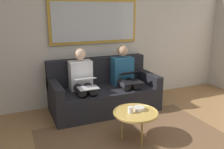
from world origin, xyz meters
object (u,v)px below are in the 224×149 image
at_px(person_right, 82,80).
at_px(laptop_silver, 87,83).
at_px(coffee_table, 136,113).
at_px(laptop_black, 130,77).
at_px(framed_mirror, 95,22).
at_px(couch, 103,92).
at_px(cup, 130,110).
at_px(bowl, 139,109).
at_px(person_left, 125,75).

distance_m(person_right, laptop_silver, 0.24).
distance_m(coffee_table, laptop_black, 1.03).
xyz_separation_m(framed_mirror, laptop_black, (-0.40, 0.68, -0.92)).
height_order(coffee_table, laptop_black, laptop_black).
height_order(couch, cup, couch).
distance_m(cup, laptop_black, 1.05).
bearing_deg(framed_mirror, bowl, 92.91).
height_order(person_left, laptop_silver, person_left).
xyz_separation_m(laptop_black, laptop_silver, (0.80, 0.02, 0.00)).
xyz_separation_m(coffee_table, person_right, (0.40, -1.15, 0.20)).
height_order(couch, person_left, person_left).
bearing_deg(person_left, person_right, 0.00).
bearing_deg(bowl, framed_mirror, -87.09).
height_order(person_right, laptop_silver, person_right).
bearing_deg(person_left, laptop_black, 90.00).
xyz_separation_m(cup, person_left, (-0.48, -1.15, 0.14)).
bearing_deg(cup, couch, -93.70).
distance_m(person_left, person_right, 0.80).
relative_size(cup, laptop_black, 0.23).
distance_m(coffee_table, person_right, 1.23).
distance_m(couch, bowl, 1.19).
bearing_deg(bowl, coffee_table, 26.55).
relative_size(framed_mirror, coffee_table, 2.73).
bearing_deg(bowl, person_left, -105.98).
bearing_deg(coffee_table, bowl, -153.45).
bearing_deg(couch, laptop_silver, 38.03).
bearing_deg(person_right, coffee_table, 109.42).
bearing_deg(person_left, laptop_silver, 16.99).
distance_m(framed_mirror, person_left, 1.12).
relative_size(couch, bowl, 12.19).
xyz_separation_m(framed_mirror, laptop_silver, (0.40, 0.70, -0.92)).
xyz_separation_m(coffee_table, cup, (0.09, 0.00, 0.06)).
bearing_deg(cup, bowl, -166.49).
relative_size(couch, framed_mirror, 1.12).
bearing_deg(person_right, framed_mirror, -131.10).
relative_size(laptop_black, laptop_silver, 1.12).
bearing_deg(laptop_black, framed_mirror, -59.71).
relative_size(bowl, laptop_black, 0.39).
distance_m(cup, person_left, 1.25).
distance_m(person_left, laptop_black, 0.23).
bearing_deg(laptop_black, laptop_silver, 1.31).
height_order(couch, coffee_table, couch).
bearing_deg(cup, person_right, -74.47).
bearing_deg(laptop_black, couch, -36.37).
xyz_separation_m(bowl, laptop_silver, (0.48, -0.87, 0.18)).
xyz_separation_m(couch, person_left, (-0.40, 0.07, 0.30)).
relative_size(couch, laptop_silver, 5.26).
relative_size(laptop_black, person_right, 0.35).
bearing_deg(laptop_silver, coffee_table, 114.10).
xyz_separation_m(couch, framed_mirror, (0.00, -0.39, 1.24)).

